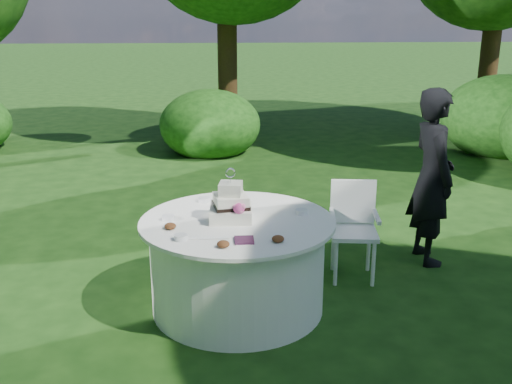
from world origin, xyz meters
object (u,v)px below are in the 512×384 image
napkins (244,240)px  chair (353,222)px  table (238,264)px  cake (231,206)px  guest (432,177)px

napkins → chair: bearing=44.8°
napkins → table: napkins is taller
table → chair: 1.23m
napkins → table: size_ratio=0.09×
table → cake: 0.50m
napkins → cake: size_ratio=0.33×
cake → chair: bearing=26.7°
cake → chair: size_ratio=0.49×
table → cake: bearing=163.9°
napkins → cake: bearing=99.9°
guest → cake: size_ratio=3.94×
napkins → guest: 2.28m
table → chair: bearing=28.3°
chair → table: bearing=-151.7°
guest → cake: 2.12m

